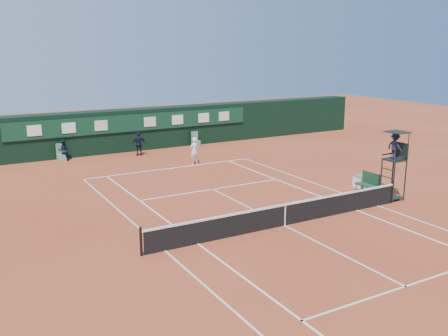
% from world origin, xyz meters
% --- Properties ---
extents(ground, '(90.00, 90.00, 0.00)m').
position_xyz_m(ground, '(0.00, 0.00, 0.00)').
color(ground, '#AF4829').
rests_on(ground, ground).
extents(court_lines, '(11.05, 23.85, 0.01)m').
position_xyz_m(court_lines, '(0.00, 0.00, 0.01)').
color(court_lines, white).
rests_on(court_lines, ground).
extents(tennis_net, '(12.90, 0.10, 1.10)m').
position_xyz_m(tennis_net, '(0.00, 0.00, 0.51)').
color(tennis_net, black).
rests_on(tennis_net, ground).
extents(back_wall, '(40.00, 1.65, 3.00)m').
position_xyz_m(back_wall, '(0.00, 18.74, 1.51)').
color(back_wall, black).
rests_on(back_wall, ground).
extents(linesman_chair_left, '(0.55, 0.50, 1.15)m').
position_xyz_m(linesman_chair_left, '(-5.50, 17.48, 0.32)').
color(linesman_chair_left, '#5F9169').
rests_on(linesman_chair_left, ground).
extents(linesman_chair_right, '(0.55, 0.50, 1.15)m').
position_xyz_m(linesman_chair_right, '(4.50, 17.48, 0.32)').
color(linesman_chair_right, '#56845D').
rests_on(linesman_chair_right, ground).
extents(umpire_chair, '(0.96, 0.95, 3.42)m').
position_xyz_m(umpire_chair, '(6.82, 0.38, 2.46)').
color(umpire_chair, black).
rests_on(umpire_chair, ground).
extents(player_bench, '(0.56, 1.20, 1.10)m').
position_xyz_m(player_bench, '(6.65, 1.76, 0.60)').
color(player_bench, '#194029').
rests_on(player_bench, ground).
extents(tennis_bag, '(0.38, 0.74, 0.27)m').
position_xyz_m(tennis_bag, '(6.75, 1.14, 0.13)').
color(tennis_bag, black).
rests_on(tennis_bag, ground).
extents(cooler, '(0.57, 0.57, 0.65)m').
position_xyz_m(cooler, '(7.14, 2.89, 0.33)').
color(cooler, white).
rests_on(cooler, ground).
extents(tennis_ball, '(0.08, 0.08, 0.08)m').
position_xyz_m(tennis_ball, '(3.41, 6.13, 0.04)').
color(tennis_ball, '#D4E936').
rests_on(tennis_ball, ground).
extents(player, '(0.72, 0.56, 1.76)m').
position_xyz_m(player, '(1.76, 12.19, 0.88)').
color(player, white).
rests_on(player, ground).
extents(ball_kid_left, '(0.79, 0.68, 1.42)m').
position_xyz_m(ball_kid_left, '(-5.36, 17.39, 0.71)').
color(ball_kid_left, black).
rests_on(ball_kid_left, ground).
extents(ball_kid_right, '(1.03, 0.56, 1.67)m').
position_xyz_m(ball_kid_right, '(-0.40, 16.49, 0.83)').
color(ball_kid_right, black).
rests_on(ball_kid_right, ground).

